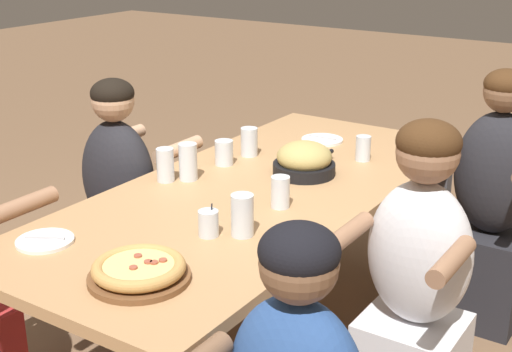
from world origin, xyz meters
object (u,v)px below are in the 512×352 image
object	(u,v)px
skillet_bowl	(304,161)
drinking_glass_b	(224,154)
pizza_board_main	(139,271)
diner_near_center	(415,295)
diner_far_center	(121,216)
drinking_glass_g	(165,165)
drinking_glass_a	(280,194)
drinking_glass_d	(242,218)
drinking_glass_f	(363,150)
empty_plate_a	(45,241)
cocktail_glass_blue	(208,225)
empty_plate_b	(322,140)
drinking_glass_e	(249,144)
diner_near_right	(491,213)
drinking_glass_c	(188,163)

from	to	relation	value
skillet_bowl	drinking_glass_b	world-z (taller)	skillet_bowl
pizza_board_main	drinking_glass_b	size ratio (longest dim) A/B	2.83
diner_near_center	diner_far_center	world-z (taller)	diner_near_center
drinking_glass_g	diner_near_center	bearing A→B (deg)	-85.59
drinking_glass_a	drinking_glass_d	bearing A→B (deg)	-175.11
drinking_glass_a	drinking_glass_b	distance (m)	0.52
drinking_glass_b	diner_near_center	world-z (taller)	diner_near_center
drinking_glass_b	drinking_glass_f	xyz separation A→B (m)	(0.37, -0.46, 0.00)
skillet_bowl	drinking_glass_f	xyz separation A→B (m)	(0.30, -0.12, -0.01)
drinking_glass_b	diner_far_center	world-z (taller)	diner_far_center
empty_plate_a	drinking_glass_b	bearing A→B (deg)	-1.49
cocktail_glass_blue	diner_far_center	xyz separation A→B (m)	(0.41, 0.79, -0.30)
empty_plate_a	empty_plate_b	bearing A→B (deg)	-8.08
diner_near_center	drinking_glass_f	bearing A→B (deg)	-50.21
pizza_board_main	drinking_glass_e	distance (m)	1.19
drinking_glass_b	drinking_glass_d	xyz separation A→B (m)	(-0.55, -0.47, 0.02)
empty_plate_a	drinking_glass_f	size ratio (longest dim) A/B	1.71
pizza_board_main	drinking_glass_g	distance (m)	0.83
empty_plate_b	diner_far_center	bearing A→B (deg)	140.90
cocktail_glass_blue	drinking_glass_e	xyz separation A→B (m)	(0.77, 0.36, 0.02)
drinking_glass_g	drinking_glass_e	bearing A→B (deg)	-11.81
pizza_board_main	cocktail_glass_blue	world-z (taller)	cocktail_glass_blue
drinking_glass_b	drinking_glass_d	world-z (taller)	drinking_glass_d
drinking_glass_b	drinking_glass_f	bearing A→B (deg)	-51.25
empty_plate_b	drinking_glass_b	size ratio (longest dim) A/B	1.84
empty_plate_b	drinking_glass_b	xyz separation A→B (m)	(-0.53, 0.18, 0.04)
drinking_glass_f	pizza_board_main	bearing A→B (deg)	177.24
skillet_bowl	diner_far_center	distance (m)	0.87
drinking_glass_e	diner_near_right	world-z (taller)	diner_near_right
empty_plate_b	drinking_glass_d	xyz separation A→B (m)	(-1.08, -0.29, 0.05)
drinking_glass_b	drinking_glass_e	world-z (taller)	drinking_glass_e
skillet_bowl	drinking_glass_c	size ratio (longest dim) A/B	2.47
drinking_glass_e	diner_far_center	bearing A→B (deg)	130.46
drinking_glass_e	diner_near_right	bearing A→B (deg)	-60.86
empty_plate_b	diner_near_center	size ratio (longest dim) A/B	0.17
drinking_glass_a	drinking_glass_c	world-z (taller)	drinking_glass_c
drinking_glass_a	diner_far_center	world-z (taller)	diner_far_center
drinking_glass_f	cocktail_glass_blue	bearing A→B (deg)	175.11
drinking_glass_e	drinking_glass_c	bearing A→B (deg)	175.66
drinking_glass_a	diner_near_right	distance (m)	1.12
empty_plate_a	empty_plate_b	world-z (taller)	same
cocktail_glass_blue	empty_plate_a	bearing A→B (deg)	129.35
cocktail_glass_blue	drinking_glass_g	distance (m)	0.56
drinking_glass_a	drinking_glass_c	bearing A→B (deg)	84.08
drinking_glass_a	diner_near_center	xyz separation A→B (m)	(0.06, -0.50, -0.28)
skillet_bowl	drinking_glass_c	bearing A→B (deg)	130.63
drinking_glass_e	drinking_glass_g	size ratio (longest dim) A/B	0.93
drinking_glass_b	cocktail_glass_blue	bearing A→B (deg)	-148.28
skillet_bowl	drinking_glass_g	xyz separation A→B (m)	(-0.37, 0.42, 0.01)
drinking_glass_e	diner_far_center	xyz separation A→B (m)	(-0.37, 0.43, -0.31)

